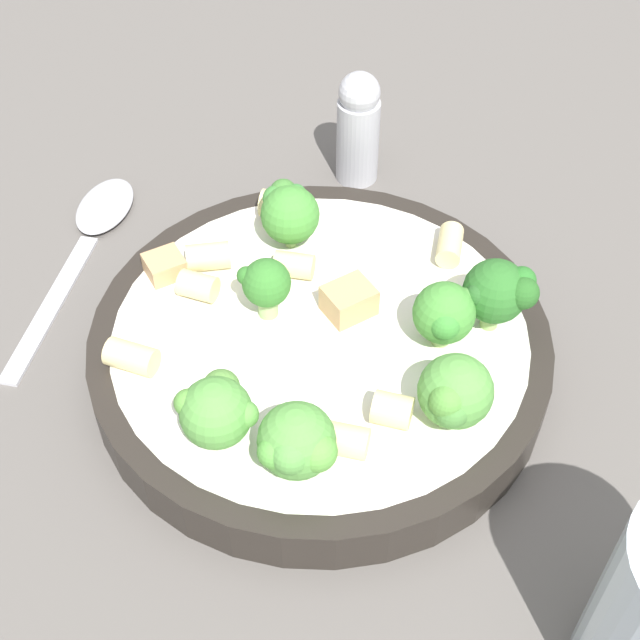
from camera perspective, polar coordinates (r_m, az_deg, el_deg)
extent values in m
plane|color=#5B5651|center=(0.53, 0.00, -2.91)|extent=(2.00, 2.00, 0.00)
cylinder|color=#28231E|center=(0.52, 0.00, -1.86)|extent=(0.26, 0.26, 0.03)
cylinder|color=silver|center=(0.51, 0.00, -0.99)|extent=(0.24, 0.24, 0.01)
torus|color=#28231E|center=(0.51, 0.00, -0.92)|extent=(0.26, 0.26, 0.00)
cylinder|color=#93B766|center=(0.50, 7.74, -0.90)|extent=(0.01, 0.01, 0.01)
sphere|color=#478E38|center=(0.49, 7.94, 0.45)|extent=(0.03, 0.03, 0.03)
sphere|color=#468136|center=(0.49, 9.17, 1.31)|extent=(0.01, 0.01, 0.01)
sphere|color=#3C8834|center=(0.48, 8.01, -0.29)|extent=(0.02, 0.02, 0.02)
cylinder|color=#93B766|center=(0.51, 10.95, -0.12)|extent=(0.01, 0.01, 0.02)
sphere|color=#2D6B28|center=(0.50, 11.26, 1.41)|extent=(0.04, 0.04, 0.04)
sphere|color=#295D25|center=(0.49, 10.04, 1.61)|extent=(0.01, 0.01, 0.01)
sphere|color=#2A6E27|center=(0.50, 12.75, 2.62)|extent=(0.02, 0.02, 0.02)
sphere|color=#296023|center=(0.49, 12.84, 1.70)|extent=(0.02, 0.02, 0.02)
cylinder|color=#93B766|center=(0.47, 8.44, -5.84)|extent=(0.01, 0.01, 0.01)
sphere|color=#569942|center=(0.46, 8.67, -4.53)|extent=(0.04, 0.04, 0.04)
sphere|color=#4B863B|center=(0.45, 8.45, -5.74)|extent=(0.02, 0.02, 0.02)
sphere|color=#54933A|center=(0.44, 8.13, -5.12)|extent=(0.02, 0.02, 0.02)
cylinder|color=#93B766|center=(0.45, -1.46, -9.00)|extent=(0.01, 0.01, 0.01)
sphere|color=#569942|center=(0.43, -1.51, -7.72)|extent=(0.04, 0.04, 0.04)
sphere|color=#549742|center=(0.42, -1.88, -8.56)|extent=(0.02, 0.02, 0.02)
sphere|color=#5AA03E|center=(0.43, -0.24, -8.39)|extent=(0.02, 0.02, 0.02)
sphere|color=#529C3D|center=(0.43, -2.96, -8.43)|extent=(0.02, 0.02, 0.02)
cylinder|color=#84AD60|center=(0.46, -6.48, -7.25)|extent=(0.01, 0.01, 0.01)
sphere|color=#569942|center=(0.44, -6.67, -5.92)|extent=(0.04, 0.04, 0.04)
sphere|color=#579840|center=(0.44, -4.81, -6.04)|extent=(0.01, 0.01, 0.01)
sphere|color=#56933B|center=(0.44, -8.45, -5.26)|extent=(0.01, 0.01, 0.01)
sphere|color=#578C3C|center=(0.45, -6.34, -4.33)|extent=(0.02, 0.02, 0.02)
cylinder|color=#9EC175|center=(0.51, -3.36, 1.04)|extent=(0.01, 0.01, 0.02)
sphere|color=#387A2D|center=(0.50, -3.44, 2.40)|extent=(0.03, 0.03, 0.03)
sphere|color=#316F28|center=(0.50, -4.76, 2.85)|extent=(0.01, 0.01, 0.01)
sphere|color=#35792F|center=(0.49, -3.90, 2.10)|extent=(0.01, 0.01, 0.01)
cylinder|color=#93B766|center=(0.56, -1.88, 5.35)|extent=(0.01, 0.01, 0.01)
sphere|color=#478E38|center=(0.54, -1.93, 6.75)|extent=(0.04, 0.04, 0.04)
sphere|color=#3D8339|center=(0.55, -1.55, 8.05)|extent=(0.01, 0.01, 0.01)
sphere|color=#408538|center=(0.55, -2.83, 7.76)|extent=(0.02, 0.02, 0.02)
sphere|color=#407A32|center=(0.55, -2.37, 8.15)|extent=(0.02, 0.02, 0.02)
cylinder|color=beige|center=(0.58, -2.50, 7.35)|extent=(0.02, 0.03, 0.02)
cylinder|color=beige|center=(0.50, -11.96, -2.33)|extent=(0.03, 0.03, 0.02)
cylinder|color=beige|center=(0.54, -7.16, 4.05)|extent=(0.02, 0.03, 0.02)
cylinder|color=beige|center=(0.54, -1.67, 3.52)|extent=(0.02, 0.03, 0.02)
cylinder|color=beige|center=(0.45, 1.45, -7.66)|extent=(0.02, 0.03, 0.02)
cylinder|color=beige|center=(0.55, 8.31, 4.77)|extent=(0.03, 0.02, 0.01)
cylinder|color=beige|center=(0.53, -7.81, 2.17)|extent=(0.02, 0.03, 0.02)
cylinder|color=beige|center=(0.46, 4.65, -5.75)|extent=(0.02, 0.02, 0.02)
cube|color=tan|center=(0.51, 1.86, 1.26)|extent=(0.03, 0.03, 0.02)
cube|color=tan|center=(0.54, -9.90, 3.44)|extent=(0.03, 0.03, 0.01)
cylinder|color=#B2B2B7|center=(0.64, 2.43, 11.39)|extent=(0.03, 0.03, 0.06)
sphere|color=#B7B7BC|center=(0.62, 2.54, 14.34)|extent=(0.03, 0.03, 0.03)
cube|color=silver|center=(0.59, -16.83, 0.96)|extent=(0.13, 0.04, 0.01)
ellipsoid|color=silver|center=(0.64, -13.60, 7.11)|extent=(0.07, 0.05, 0.01)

